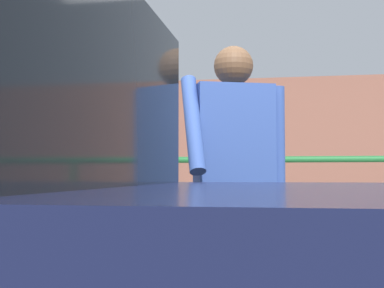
% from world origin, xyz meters
% --- Properties ---
extents(parking_meter, '(0.18, 0.19, 1.38)m').
position_xyz_m(parking_meter, '(-0.37, 0.34, 1.17)').
color(parking_meter, slate).
rests_on(parking_meter, sidewalk_curb).
extents(pedestrian_at_meter, '(0.62, 0.59, 1.76)m').
position_xyz_m(pedestrian_at_meter, '(0.20, 0.53, 1.17)').
color(pedestrian_at_meter, black).
rests_on(pedestrian_at_meter, sidewalk_curb).
extents(background_railing, '(24.06, 0.06, 1.17)m').
position_xyz_m(background_railing, '(-0.00, 2.49, 0.98)').
color(background_railing, '#1E602D').
rests_on(background_railing, sidewalk_curb).
extents(backdrop_wall, '(32.00, 0.50, 2.53)m').
position_xyz_m(backdrop_wall, '(0.00, 5.15, 1.26)').
color(backdrop_wall, brown).
rests_on(backdrop_wall, ground).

